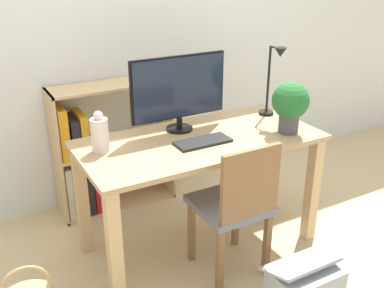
{
  "coord_description": "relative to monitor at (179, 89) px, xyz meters",
  "views": [
    {
      "loc": [
        -1.24,
        -2.13,
        1.77
      ],
      "look_at": [
        0.0,
        0.1,
        0.68
      ],
      "focal_mm": 42.0,
      "sensor_mm": 36.0,
      "label": 1
    }
  ],
  "objects": [
    {
      "name": "ground_plane",
      "position": [
        0.04,
        -0.19,
        -1.01
      ],
      "size": [
        10.0,
        10.0,
        0.0
      ],
      "primitive_type": "plane",
      "color": "#CCB284"
    },
    {
      "name": "wall_back",
      "position": [
        0.04,
        0.74,
        0.29
      ],
      "size": [
        8.0,
        0.05,
        2.6
      ],
      "color": "silver",
      "rests_on": "ground_plane"
    },
    {
      "name": "desk",
      "position": [
        0.04,
        -0.19,
        -0.4
      ],
      "size": [
        1.45,
        0.69,
        0.75
      ],
      "color": "tan",
      "rests_on": "ground_plane"
    },
    {
      "name": "monitor",
      "position": [
        0.0,
        0.0,
        0.0
      ],
      "size": [
        0.62,
        0.16,
        0.46
      ],
      "color": "black",
      "rests_on": "desk"
    },
    {
      "name": "keyboard",
      "position": [
        0.02,
        -0.26,
        -0.25
      ],
      "size": [
        0.33,
        0.14,
        0.02
      ],
      "color": "black",
      "rests_on": "desk"
    },
    {
      "name": "vase",
      "position": [
        -0.53,
        -0.08,
        -0.16
      ],
      "size": [
        0.1,
        0.1,
        0.24
      ],
      "color": "silver",
      "rests_on": "desk"
    },
    {
      "name": "desk_lamp",
      "position": [
        0.65,
        -0.08,
        0.03
      ],
      "size": [
        0.1,
        0.19,
        0.47
      ],
      "color": "black",
      "rests_on": "desk"
    },
    {
      "name": "potted_plant",
      "position": [
        0.56,
        -0.36,
        -0.08
      ],
      "size": [
        0.23,
        0.23,
        0.32
      ],
      "color": "#4C4C51",
      "rests_on": "desk"
    },
    {
      "name": "chair",
      "position": [
        0.08,
        -0.53,
        -0.54
      ],
      "size": [
        0.4,
        0.4,
        0.85
      ],
      "rotation": [
        0.0,
        0.0,
        -0.09
      ],
      "color": "slate",
      "rests_on": "ground_plane"
    },
    {
      "name": "bookshelf",
      "position": [
        -0.41,
        0.57,
        -0.59
      ],
      "size": [
        0.85,
        0.28,
        0.94
      ],
      "color": "tan",
      "rests_on": "ground_plane"
    },
    {
      "name": "storage_box",
      "position": [
        0.24,
        -0.96,
        -0.88
      ],
      "size": [
        0.37,
        0.29,
        0.31
      ],
      "color": "#999EA3",
      "rests_on": "ground_plane"
    }
  ]
}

